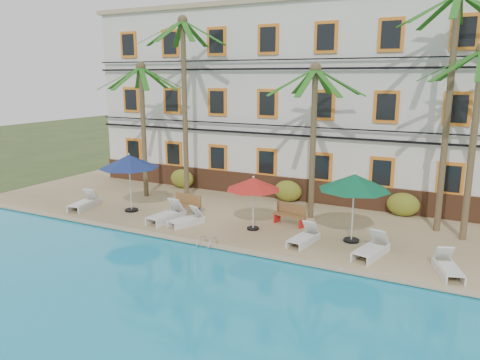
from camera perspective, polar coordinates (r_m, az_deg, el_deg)
The scene contains 25 objects.
ground at distance 18.89m, azimuth -1.28°, elevation -8.03°, with size 100.00×100.00×0.00m, color #384C23.
pool_deck at distance 23.14m, azimuth 4.64°, elevation -3.84°, with size 30.00×12.00×0.25m, color tan.
swimming_pool at distance 13.67m, azimuth -16.01°, elevation -16.53°, with size 26.00×12.00×0.20m, color #1A9CC7.
pool_coping at distance 18.05m, azimuth -2.65°, elevation -8.08°, with size 30.00×0.35×0.06m, color tan.
hotel_building at distance 26.91m, azimuth 8.99°, elevation 9.70°, with size 25.40×6.44×10.22m.
palm_a at distance 25.33m, azimuth -11.78°, elevation 8.33°, with size 4.45×4.45×7.13m.
palm_b at distance 24.31m, azimuth -6.82°, elevation 11.31°, with size 4.45×4.45×9.33m.
palm_c at distance 21.08m, azimuth 8.99°, elevation 7.40°, with size 4.45×4.45×6.98m.
palm_d at distance 20.60m, azimuth 24.28°, elevation 10.71°, with size 4.45×4.45×9.72m.
palm_e at distance 19.91m, azimuth 26.81°, elevation 6.98°, with size 4.45×4.45×7.60m.
shrub_left at distance 27.46m, azimuth -7.06°, elevation 0.17°, with size 1.50×0.90×1.10m, color #31621C.
shrub_mid at distance 24.44m, azimuth 5.85°, elevation -1.34°, with size 1.50×0.90×1.10m, color #31621C.
shrub_right at distance 23.07m, azimuth 19.27°, elevation -2.83°, with size 1.50×0.90×1.10m, color #31621C.
umbrella_blue at distance 22.76m, azimuth -13.37°, elevation 2.18°, with size 2.84×2.84×2.84m.
umbrella_red at distance 19.52m, azimuth 1.64°, elevation -0.48°, with size 2.33×2.33×2.33m.
umbrella_green at distance 18.49m, azimuth 13.77°, elevation -0.29°, with size 2.80×2.80×2.80m.
lounger_a at distance 24.34m, azimuth -18.46°, elevation -2.63°, with size 1.04×1.97×0.89m.
lounger_b at distance 21.34m, azimuth -8.90°, elevation -4.16°, with size 0.92×2.06×0.94m.
lounger_c at distance 20.70m, azimuth -6.47°, elevation -4.77°, with size 1.10×1.76×0.79m.
lounger_d at distance 18.49m, azimuth 7.80°, elevation -6.90°, with size 0.85×1.80×0.82m.
lounger_e at distance 17.74m, azimuth 15.73°, elevation -8.04°, with size 1.09×2.00×0.90m.
lounger_f at distance 17.06m, azimuth 24.01°, elevation -9.62°, with size 1.16×1.83×0.82m.
bench_left at distance 22.27m, azimuth -6.48°, elevation -2.95°, with size 1.54×0.63×0.93m.
bench_right at distance 20.67m, azimuth 6.18°, elevation -4.16°, with size 1.56×0.77×0.93m.
pool_ladder at distance 18.19m, azimuth -4.02°, elevation -8.03°, with size 0.54×0.74×0.74m.
Camera 1 is at (8.45, -15.54, 6.63)m, focal length 35.00 mm.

